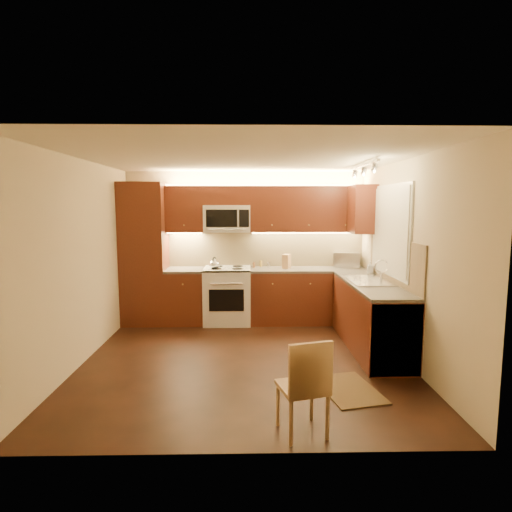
{
  "coord_description": "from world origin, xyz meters",
  "views": [
    {
      "loc": [
        0.04,
        -5.02,
        1.93
      ],
      "look_at": [
        0.15,
        0.55,
        1.25
      ],
      "focal_mm": 28.91,
      "sensor_mm": 36.0,
      "label": 1
    }
  ],
  "objects_px": {
    "sink": "(368,276)",
    "toaster_oven": "(347,260)",
    "knife_block": "(286,261)",
    "dining_chair": "(302,385)",
    "soap_bottle": "(370,267)",
    "microwave": "(227,219)",
    "kettle": "(214,263)",
    "stove": "(227,295)"
  },
  "relations": [
    {
      "from": "sink",
      "to": "toaster_oven",
      "type": "height_order",
      "value": "toaster_oven"
    },
    {
      "from": "knife_block",
      "to": "dining_chair",
      "type": "xyz_separation_m",
      "value": [
        -0.18,
        -3.44,
        -0.59
      ]
    },
    {
      "from": "sink",
      "to": "soap_bottle",
      "type": "bearing_deg",
      "value": 71.41
    },
    {
      "from": "knife_block",
      "to": "toaster_oven",
      "type": "bearing_deg",
      "value": 27.87
    },
    {
      "from": "microwave",
      "to": "kettle",
      "type": "relative_size",
      "value": 3.84
    },
    {
      "from": "stove",
      "to": "sink",
      "type": "bearing_deg",
      "value": -29.36
    },
    {
      "from": "kettle",
      "to": "knife_block",
      "type": "xyz_separation_m",
      "value": [
        1.18,
        0.19,
        -0.0
      ]
    },
    {
      "from": "dining_chair",
      "to": "soap_bottle",
      "type": "bearing_deg",
      "value": 48.97
    },
    {
      "from": "soap_bottle",
      "to": "microwave",
      "type": "bearing_deg",
      "value": 172.73
    },
    {
      "from": "sink",
      "to": "toaster_oven",
      "type": "bearing_deg",
      "value": 89.75
    },
    {
      "from": "toaster_oven",
      "to": "soap_bottle",
      "type": "distance_m",
      "value": 0.66
    },
    {
      "from": "toaster_oven",
      "to": "knife_block",
      "type": "bearing_deg",
      "value": -161.49
    },
    {
      "from": "sink",
      "to": "dining_chair",
      "type": "distance_m",
      "value": 2.61
    },
    {
      "from": "stove",
      "to": "dining_chair",
      "type": "relative_size",
      "value": 1.08
    },
    {
      "from": "stove",
      "to": "sink",
      "type": "xyz_separation_m",
      "value": [
        2.0,
        -1.12,
        0.52
      ]
    },
    {
      "from": "stove",
      "to": "sink",
      "type": "distance_m",
      "value": 2.35
    },
    {
      "from": "soap_bottle",
      "to": "kettle",
      "type": "bearing_deg",
      "value": 179.84
    },
    {
      "from": "microwave",
      "to": "toaster_oven",
      "type": "bearing_deg",
      "value": 0.43
    },
    {
      "from": "knife_block",
      "to": "sink",
      "type": "bearing_deg",
      "value": -26.11
    },
    {
      "from": "microwave",
      "to": "dining_chair",
      "type": "distance_m",
      "value": 3.83
    },
    {
      "from": "toaster_oven",
      "to": "dining_chair",
      "type": "bearing_deg",
      "value": -94.9
    },
    {
      "from": "sink",
      "to": "kettle",
      "type": "relative_size",
      "value": 4.35
    },
    {
      "from": "microwave",
      "to": "sink",
      "type": "relative_size",
      "value": 0.88
    },
    {
      "from": "kettle",
      "to": "soap_bottle",
      "type": "relative_size",
      "value": 1.07
    },
    {
      "from": "microwave",
      "to": "kettle",
      "type": "bearing_deg",
      "value": -127.99
    },
    {
      "from": "kettle",
      "to": "toaster_oven",
      "type": "bearing_deg",
      "value": 27.21
    },
    {
      "from": "microwave",
      "to": "kettle",
      "type": "height_order",
      "value": "microwave"
    },
    {
      "from": "toaster_oven",
      "to": "stove",
      "type": "bearing_deg",
      "value": -161.69
    },
    {
      "from": "sink",
      "to": "kettle",
      "type": "xyz_separation_m",
      "value": [
        -2.2,
        1.0,
        0.04
      ]
    },
    {
      "from": "knife_block",
      "to": "kettle",
      "type": "bearing_deg",
      "value": -147.33
    },
    {
      "from": "stove",
      "to": "toaster_oven",
      "type": "distance_m",
      "value": 2.09
    },
    {
      "from": "stove",
      "to": "toaster_oven",
      "type": "xyz_separation_m",
      "value": [
        2.01,
        0.15,
        0.57
      ]
    },
    {
      "from": "sink",
      "to": "knife_block",
      "type": "bearing_deg",
      "value": 130.49
    },
    {
      "from": "microwave",
      "to": "sink",
      "type": "height_order",
      "value": "microwave"
    },
    {
      "from": "stove",
      "to": "sink",
      "type": "height_order",
      "value": "sink"
    },
    {
      "from": "stove",
      "to": "kettle",
      "type": "bearing_deg",
      "value": -148.6
    },
    {
      "from": "toaster_oven",
      "to": "knife_block",
      "type": "height_order",
      "value": "toaster_oven"
    },
    {
      "from": "knife_block",
      "to": "dining_chair",
      "type": "relative_size",
      "value": 0.27
    },
    {
      "from": "sink",
      "to": "kettle",
      "type": "distance_m",
      "value": 2.42
    },
    {
      "from": "stove",
      "to": "microwave",
      "type": "relative_size",
      "value": 1.21
    },
    {
      "from": "stove",
      "to": "soap_bottle",
      "type": "bearing_deg",
      "value": -12.2
    },
    {
      "from": "kettle",
      "to": "dining_chair",
      "type": "bearing_deg",
      "value": -52.79
    }
  ]
}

